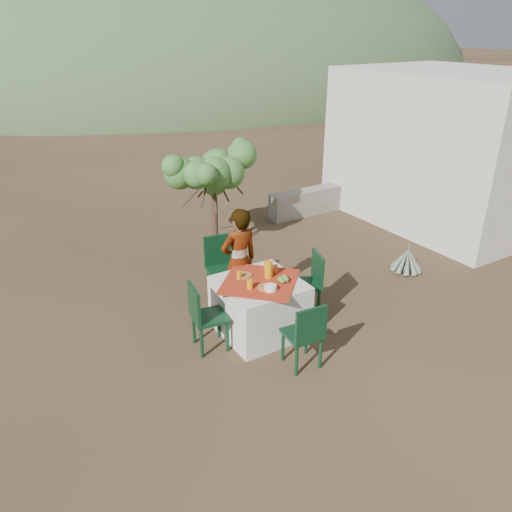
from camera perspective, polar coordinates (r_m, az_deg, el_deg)
The scene contains 24 objects.
ground at distance 6.92m, azimuth 1.49°, elevation -8.29°, with size 160.00×160.00×0.00m, color #342517.
table at distance 6.67m, azimuth 0.42°, elevation -5.80°, with size 1.30×1.30×0.76m.
chair_far at distance 7.44m, azimuth -3.96°, elevation -1.01°, with size 0.51×0.51×0.98m.
chair_near at distance 5.96m, azimuth 5.70°, elevation -8.77°, with size 0.45×0.45×0.89m.
chair_left at distance 6.30m, azimuth -6.02°, elevation -6.65°, with size 0.48×0.48×0.91m.
chair_right at distance 7.08m, azimuth 6.12°, elevation -2.81°, with size 0.54×0.54×0.92m.
person at distance 6.99m, azimuth -1.93°, elevation -0.61°, with size 0.57×0.37×1.56m, color #8C6651.
shrub_tree at distance 8.96m, azimuth -4.74°, elevation 9.13°, with size 1.47×1.44×1.72m.
agave at distance 8.75m, azimuth 16.88°, elevation -0.49°, with size 0.54×0.54×0.57m.
guesthouse at distance 11.25m, azimuth 21.27°, elevation 11.54°, with size 3.20×4.20×3.00m, color beige.
stone_wall at distance 11.23m, azimuth 7.49°, elevation 6.49°, with size 2.60×0.35×0.55m, color gray.
hill_near_right at distance 43.73m, azimuth -11.94°, elevation 19.48°, with size 48.00×48.00×20.00m, color #405831.
hill_far_right at distance 59.76m, azimuth -0.18°, elevation 21.31°, with size 36.00×36.00×14.00m, color gray.
plate_far at distance 6.62m, azimuth -1.34°, elevation -2.21°, with size 0.21×0.21×0.01m, color #915B27.
plate_near at distance 6.32m, azimuth 1.13°, elevation -3.61°, with size 0.22×0.22×0.01m, color #915B27.
glass_far at distance 6.53m, azimuth -1.97°, elevation -2.20°, with size 0.06×0.06×0.10m, color orange.
glass_near at distance 6.28m, azimuth -0.71°, elevation -3.27°, with size 0.07×0.07×0.12m, color orange.
juice_pitcher at distance 6.53m, azimuth 1.44°, elevation -1.55°, with size 0.11×0.11×0.23m, color orange.
bowl_plate at distance 6.27m, azimuth 1.66°, elevation -3.90°, with size 0.18×0.18×0.01m, color #915B27.
white_bowl at distance 6.25m, azimuth 1.67°, elevation -3.62°, with size 0.15×0.15×0.06m, color white.
jar_left at distance 6.70m, azimuth 2.23°, elevation -1.46°, with size 0.07×0.07×0.11m, color orange.
jar_right at distance 6.80m, azimuth 1.12°, elevation -1.10°, with size 0.06×0.06×0.09m, color orange.
napkin_holder at distance 6.66m, azimuth 1.35°, elevation -1.71°, with size 0.07×0.04×0.08m, color white.
fruit_cluster at distance 6.46m, azimuth 3.15°, elevation -2.67°, with size 0.15×0.14×0.08m.
Camera 1 is at (-3.19, -4.83, 3.79)m, focal length 35.00 mm.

